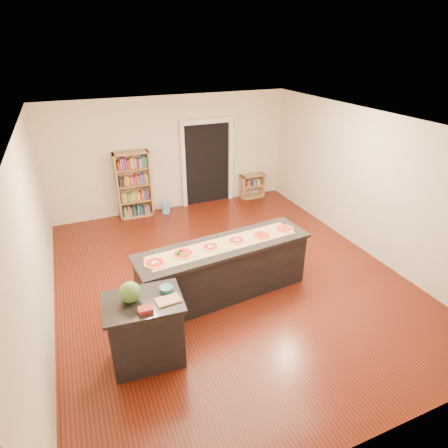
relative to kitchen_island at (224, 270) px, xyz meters
name	(u,v)px	position (x,y,z in m)	size (l,w,h in m)	color
room	(229,208)	(0.27, 0.44, 0.91)	(6.00, 7.00, 2.80)	beige
doorway	(207,159)	(1.17, 3.90, 0.71)	(1.40, 0.09, 2.21)	black
kitchen_island	(224,270)	(0.00, 0.00, 0.00)	(2.95, 0.80, 0.97)	black
side_counter	(146,330)	(-1.53, -0.95, 0.01)	(1.00, 0.73, 0.99)	black
bookshelf	(134,185)	(-0.78, 3.74, 0.33)	(0.82, 0.29, 1.63)	#A47E4F
low_shelf	(252,186)	(2.41, 3.75, -0.16)	(0.66, 0.28, 0.66)	#A47E4F
waste_bin	(166,207)	(-0.06, 3.65, -0.33)	(0.21, 0.21, 0.31)	#5F92D5
kraft_paper	(224,244)	(0.00, 0.00, 0.48)	(2.56, 0.46, 0.00)	#A38454
watermelon	(130,292)	(-1.66, -0.90, 0.64)	(0.27, 0.27, 0.27)	#144214
cutting_board	(168,300)	(-1.23, -1.08, 0.51)	(0.30, 0.20, 0.02)	tan
package_red	(145,310)	(-1.53, -1.18, 0.53)	(0.17, 0.12, 0.06)	maroon
package_teal	(166,289)	(-1.19, -0.87, 0.53)	(0.18, 0.18, 0.07)	#195966
pizza_a	(155,263)	(-1.17, -0.12, 0.50)	(0.34, 0.34, 0.02)	tan
pizza_b	(183,253)	(-0.71, -0.03, 0.50)	(0.34, 0.34, 0.02)	tan
pizza_c	(210,247)	(-0.24, 0.00, 0.50)	(0.28, 0.28, 0.02)	tan
pizza_d	(236,240)	(0.23, 0.03, 0.50)	(0.28, 0.28, 0.02)	tan
pizza_e	(262,235)	(0.71, 0.03, 0.50)	(0.32, 0.32, 0.02)	tan
pizza_f	(284,229)	(1.17, 0.08, 0.50)	(0.34, 0.34, 0.02)	tan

